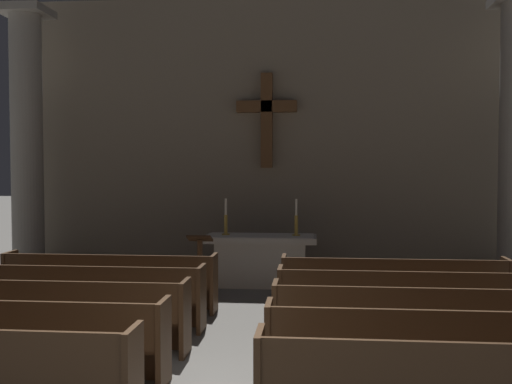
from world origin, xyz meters
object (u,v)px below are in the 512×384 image
pew_right_row_3 (418,323)px  candlestick_right (296,224)px  column_left_third (27,148)px  altar (261,259)px  candlestick_left (226,223)px  pew_left_row_2 (9,339)px  pew_right_row_4 (404,303)px  lectern (200,268)px  pew_right_row_5 (394,287)px  pew_right_row_2 (436,351)px  pew_left_row_4 (85,296)px  pew_left_row_5 (110,282)px  pew_left_row_3 (52,315)px

pew_right_row_3 → candlestick_right: size_ratio=4.87×
pew_right_row_3 → candlestick_right: bearing=109.6°
column_left_third → altar: size_ratio=2.59×
candlestick_left → altar: bearing=0.0°
pew_left_row_2 → pew_right_row_4: 5.10m
column_left_third → lectern: 4.81m
pew_right_row_5 → column_left_third: 8.07m
pew_left_row_2 → pew_right_row_2: (4.60, 0.00, 0.00)m
pew_left_row_4 → pew_right_row_2: same height
pew_right_row_3 → pew_right_row_4: (0.00, 1.11, 0.00)m
candlestick_left → candlestick_right: size_ratio=1.00×
pew_left_row_2 → pew_right_row_3: 4.73m
lectern → candlestick_left: bearing=76.1°
pew_left_row_2 → candlestick_left: bearing=74.1°
pew_left_row_4 → pew_right_row_4: 4.60m
pew_left_row_2 → pew_right_row_5: 5.67m
pew_right_row_3 → candlestick_right: candlestick_right is taller
pew_right_row_3 → candlestick_left: candlestick_left is taller
pew_left_row_4 → pew_right_row_5: bearing=13.6°
candlestick_right → pew_left_row_5: bearing=-142.8°
pew_right_row_5 → altar: (-2.30, 2.28, 0.06)m
pew_left_row_2 → pew_right_row_4: bearing=25.7°
altar → lectern: (-1.00, -1.20, 0.01)m
pew_left_row_5 → candlestick_left: (1.60, 2.28, 0.77)m
pew_right_row_5 → candlestick_right: (-1.60, 2.28, 0.77)m
pew_right_row_2 → pew_left_row_2: bearing=180.0°
pew_left_row_4 → pew_right_row_5: same height
pew_left_row_5 → pew_right_row_5: same height
pew_right_row_3 → pew_right_row_5: bearing=90.0°
pew_left_row_5 → column_left_third: bearing=135.4°
pew_left_row_3 → candlestick_left: candlestick_left is taller
altar → lectern: 1.56m
pew_right_row_4 → pew_right_row_5: 1.11m
pew_left_row_5 → pew_left_row_4: bearing=-90.0°
candlestick_right → lectern: (-1.70, -1.20, -0.70)m
pew_left_row_5 → lectern: bearing=39.6°
pew_right_row_3 → altar: (-2.30, 4.49, 0.06)m
pew_right_row_2 → lectern: 5.50m
pew_left_row_2 → pew_right_row_4: size_ratio=1.00×
pew_left_row_3 → pew_left_row_4: (0.00, 1.11, 0.00)m
pew_left_row_2 → candlestick_left: candlestick_left is taller
pew_left_row_3 → pew_right_row_5: same height
pew_left_row_3 → altar: bearing=62.9°
candlestick_left → pew_right_row_4: bearing=-48.5°
pew_left_row_5 → lectern: size_ratio=3.05×
pew_left_row_5 → pew_right_row_5: 4.60m
altar → pew_right_row_3: bearing=-62.9°
pew_left_row_4 → column_left_third: column_left_third is taller
pew_left_row_3 → column_left_third: column_left_third is taller
pew_left_row_3 → pew_left_row_5: (0.00, 2.22, 0.00)m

